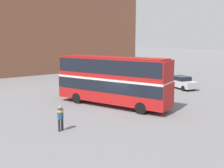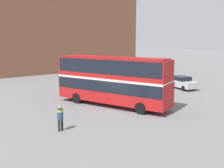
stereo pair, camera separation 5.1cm
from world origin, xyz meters
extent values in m
plane|color=slate|center=(0.00, 0.00, 0.00)|extent=(240.00, 240.00, 0.00)
cube|color=brown|center=(-29.84, 5.17, 8.34)|extent=(8.50, 38.87, 16.69)
cube|color=red|center=(-1.60, 0.26, 1.51)|extent=(11.36, 6.24, 2.14)
cube|color=red|center=(-1.60, 0.26, 3.54)|extent=(11.18, 6.11, 1.91)
cube|color=black|center=(-1.60, 0.26, 1.99)|extent=(11.27, 6.23, 1.05)
cube|color=black|center=(-1.60, 0.26, 3.77)|extent=(11.03, 6.08, 1.30)
cube|color=silver|center=(-1.60, 0.26, 2.61)|extent=(11.26, 6.22, 0.20)
cube|color=maroon|center=(-1.60, 0.26, 4.54)|extent=(10.64, 5.77, 0.10)
cylinder|color=black|center=(1.37, 2.55, 0.52)|extent=(1.07, 0.64, 1.03)
cylinder|color=black|center=(2.14, 0.49, 0.52)|extent=(1.07, 0.64, 1.03)
cylinder|color=black|center=(-5.14, 0.12, 0.52)|extent=(1.07, 0.64, 1.03)
cylinder|color=black|center=(-4.37, -1.95, 0.52)|extent=(1.07, 0.64, 1.03)
cylinder|color=#232328|center=(1.85, -6.82, 0.43)|extent=(0.16, 0.16, 0.86)
cylinder|color=#232328|center=(1.78, -6.56, 0.43)|extent=(0.16, 0.16, 0.86)
cylinder|color=navy|center=(1.81, -6.69, 1.21)|extent=(0.51, 0.51, 0.68)
cylinder|color=gold|center=(1.81, -6.69, 1.42)|extent=(0.54, 0.54, 0.15)
sphere|color=tan|center=(1.81, -6.69, 1.67)|extent=(0.23, 0.23, 0.23)
cube|color=silver|center=(-3.07, 12.37, 0.67)|extent=(4.42, 2.55, 0.79)
cube|color=black|center=(-3.24, 12.40, 1.33)|extent=(2.43, 1.97, 0.52)
cylinder|color=black|center=(-1.66, 12.86, 0.32)|extent=(0.68, 0.35, 0.65)
cylinder|color=black|center=(-1.98, 11.34, 0.32)|extent=(0.68, 0.35, 0.65)
cylinder|color=black|center=(-4.17, 13.39, 0.32)|extent=(0.68, 0.35, 0.65)
cylinder|color=black|center=(-4.49, 11.87, 0.32)|extent=(0.68, 0.35, 0.65)
camera|label=1|loc=(17.69, -14.17, 6.28)|focal=42.00mm
camera|label=2|loc=(17.72, -14.13, 6.28)|focal=42.00mm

